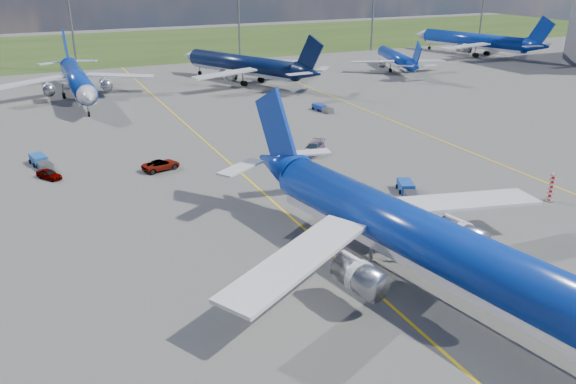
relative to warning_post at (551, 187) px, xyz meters
name	(u,v)px	position (x,y,z in m)	size (l,w,h in m)	color
ground	(381,297)	(-26.00, -8.00, -1.50)	(400.00, 400.00, 0.00)	#525250
grass_strip	(99,47)	(-26.00, 142.00, -1.50)	(400.00, 80.00, 0.01)	#2D4719
taxiway_lines	(247,177)	(-25.83, 19.70, -1.49)	(60.25, 160.00, 0.02)	yellow
floodlight_masts	(159,11)	(-16.00, 102.00, 11.06)	(202.20, 0.50, 22.70)	slate
warning_post	(551,187)	(0.00, 0.00, 0.00)	(0.50, 0.50, 3.00)	red
bg_jet_nnw	(80,100)	(-38.91, 69.92, -1.50)	(30.30, 39.77, 10.42)	#0B2F9F
bg_jet_n	(243,83)	(-6.27, 72.60, -1.50)	(30.96, 40.64, 10.64)	#06143A
bg_jet_ne	(396,70)	(30.96, 71.27, -1.50)	(23.36, 30.65, 8.03)	#0B2F9F
bg_jet_ene	(472,55)	(63.62, 82.26, -1.50)	(32.19, 42.25, 11.07)	#0B2F9F
main_airliner	(420,288)	(-22.66, -8.19, -1.50)	(33.99, 44.62, 11.69)	#0B2F9F
service_car_a	(49,174)	(-46.52, 28.83, -0.94)	(1.33, 3.31, 1.13)	#999999
service_car_b	(161,165)	(-34.22, 26.44, -0.87)	(2.08, 4.50, 1.25)	#999999
service_car_c	(314,148)	(-14.78, 24.46, -0.81)	(1.93, 4.76, 1.38)	#999999
baggage_tug_w	(408,190)	(-12.30, 7.59, -0.97)	(3.18, 5.12, 1.12)	#1C48AA
baggage_tug_c	(41,162)	(-47.14, 33.84, -0.95)	(2.58, 5.46, 1.18)	#1B55A3
baggage_tug_e	(322,108)	(-3.10, 43.93, -1.02)	(1.90, 4.67, 1.02)	#1A39A1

